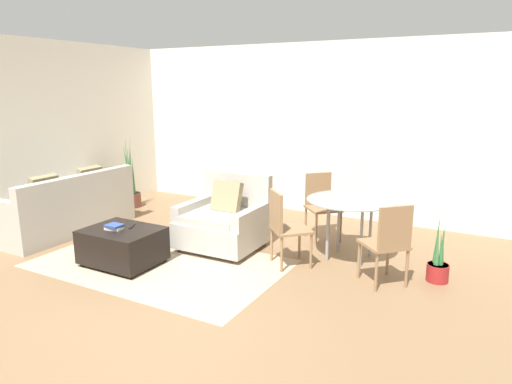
% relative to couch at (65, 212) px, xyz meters
% --- Properties ---
extents(ground_plane, '(20.00, 20.00, 0.00)m').
position_rel_couch_xyz_m(ground_plane, '(2.65, -1.27, -0.30)').
color(ground_plane, brown).
extents(wall_back, '(12.00, 0.06, 2.75)m').
position_rel_couch_xyz_m(wall_back, '(2.65, 2.70, 1.08)').
color(wall_back, white).
rests_on(wall_back, ground_plane).
extents(wall_left, '(0.06, 12.00, 2.75)m').
position_rel_couch_xyz_m(wall_left, '(-0.60, 0.23, 1.08)').
color(wall_left, white).
rests_on(wall_left, ground_plane).
extents(area_rug, '(2.92, 1.79, 0.01)m').
position_rel_couch_xyz_m(area_rug, '(2.03, -0.32, -0.29)').
color(area_rug, tan).
rests_on(area_rug, ground_plane).
extents(couch, '(0.95, 1.96, 0.90)m').
position_rel_couch_xyz_m(couch, '(0.00, 0.00, 0.00)').
color(couch, '#B2ADA3').
rests_on(couch, ground_plane).
extents(armchair, '(1.00, 0.94, 0.94)m').
position_rel_couch_xyz_m(armchair, '(2.39, 0.55, 0.05)').
color(armchair, '#B2ADA3').
rests_on(armchair, ground_plane).
extents(ottoman, '(0.86, 0.68, 0.43)m').
position_rel_couch_xyz_m(ottoman, '(1.66, -0.54, -0.06)').
color(ottoman, black).
rests_on(ottoman, ground_plane).
extents(book_stack, '(0.21, 0.16, 0.06)m').
position_rel_couch_xyz_m(book_stack, '(1.59, -0.58, 0.17)').
color(book_stack, beige).
rests_on(book_stack, ottoman).
extents(tv_remote_primary, '(0.11, 0.16, 0.01)m').
position_rel_couch_xyz_m(tv_remote_primary, '(1.69, -0.41, 0.14)').
color(tv_remote_primary, black).
rests_on(tv_remote_primary, ottoman).
extents(potted_plant, '(0.33, 0.33, 1.24)m').
position_rel_couch_xyz_m(potted_plant, '(-0.16, 1.51, -0.00)').
color(potted_plant, brown).
rests_on(potted_plant, ground_plane).
extents(dining_table, '(1.05, 1.05, 0.74)m').
position_rel_couch_xyz_m(dining_table, '(3.95, 0.93, 0.36)').
color(dining_table, '#8C9E99').
rests_on(dining_table, ground_plane).
extents(dining_chair_near_left, '(0.59, 0.59, 0.90)m').
position_rel_couch_xyz_m(dining_chair_near_left, '(3.35, 0.33, 0.22)').
color(dining_chair_near_left, '#93704C').
rests_on(dining_chair_near_left, ground_plane).
extents(dining_chair_near_right, '(0.59, 0.59, 0.90)m').
position_rel_couch_xyz_m(dining_chair_near_right, '(4.55, 0.33, 0.22)').
color(dining_chair_near_right, '#93704C').
rests_on(dining_chair_near_right, ground_plane).
extents(dining_chair_far_left, '(0.59, 0.59, 0.90)m').
position_rel_couch_xyz_m(dining_chair_far_left, '(3.35, 1.53, 0.22)').
color(dining_chair_far_left, '#93704C').
rests_on(dining_chair_far_left, ground_plane).
extents(potted_plant_small, '(0.23, 0.23, 0.74)m').
position_rel_couch_xyz_m(potted_plant_small, '(5.00, 0.73, -0.09)').
color(potted_plant_small, maroon).
rests_on(potted_plant_small, ground_plane).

